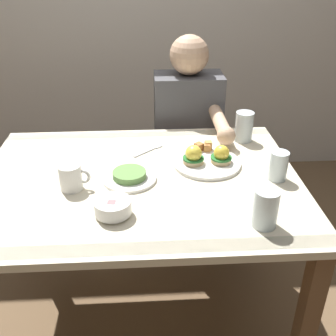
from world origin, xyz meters
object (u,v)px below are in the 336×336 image
at_px(coffee_mug, 71,177).
at_px(water_glass_extra, 244,129).
at_px(side_plate, 129,177).
at_px(diner_person, 189,133).
at_px(water_glass_near, 265,211).
at_px(eggs_benedict_plate, 207,159).
at_px(fruit_bowl, 113,207).
at_px(fork, 150,150).
at_px(water_glass_far, 278,167).
at_px(dining_table, 141,202).

height_order(coffee_mug, water_glass_extra, water_glass_extra).
xyz_separation_m(side_plate, diner_person, (0.29, 0.61, -0.10)).
bearing_deg(water_glass_near, diner_person, 98.46).
xyz_separation_m(coffee_mug, water_glass_near, (0.63, -0.25, 0.00)).
height_order(eggs_benedict_plate, diner_person, diner_person).
relative_size(fruit_bowl, side_plate, 0.60).
relative_size(coffee_mug, diner_person, 0.10).
relative_size(water_glass_extra, side_plate, 0.66).
height_order(fork, diner_person, diner_person).
xyz_separation_m(water_glass_far, diner_person, (-0.26, 0.64, -0.14)).
xyz_separation_m(fork, water_glass_extra, (0.42, 0.08, 0.05)).
xyz_separation_m(water_glass_far, side_plate, (-0.55, 0.02, -0.04)).
height_order(coffee_mug, side_plate, coffee_mug).
relative_size(dining_table, fruit_bowl, 10.00).
relative_size(fork, side_plate, 0.63).
xyz_separation_m(fruit_bowl, water_glass_extra, (0.54, 0.54, 0.03)).
bearing_deg(water_glass_far, water_glass_near, -114.27).
relative_size(dining_table, fork, 9.45).
xyz_separation_m(water_glass_near, water_glass_extra, (0.07, 0.62, 0.00)).
distance_m(fruit_bowl, diner_person, 0.90).
bearing_deg(fruit_bowl, water_glass_far, 18.21).
relative_size(water_glass_far, side_plate, 0.56).
relative_size(dining_table, water_glass_near, 9.57).
relative_size(coffee_mug, side_plate, 0.56).
distance_m(water_glass_near, water_glass_extra, 0.63).
bearing_deg(side_plate, eggs_benedict_plate, 19.00).
bearing_deg(water_glass_extra, coffee_mug, -152.18).
distance_m(fork, water_glass_extra, 0.43).
distance_m(coffee_mug, water_glass_far, 0.75).
bearing_deg(diner_person, fruit_bowl, -111.89).
relative_size(fruit_bowl, fork, 0.95).
height_order(water_glass_far, water_glass_extra, water_glass_extra).
bearing_deg(dining_table, fork, 79.74).
xyz_separation_m(fruit_bowl, side_plate, (0.05, 0.22, -0.02)).
bearing_deg(dining_table, side_plate, -164.23).
bearing_deg(fork, water_glass_far, -29.51).
xyz_separation_m(water_glass_extra, side_plate, (-0.50, -0.32, -0.04)).
xyz_separation_m(coffee_mug, diner_person, (0.49, 0.66, -0.14)).
xyz_separation_m(dining_table, water_glass_extra, (0.46, 0.31, 0.16)).
bearing_deg(fruit_bowl, water_glass_near, -9.79).
height_order(dining_table, coffee_mug, coffee_mug).
height_order(eggs_benedict_plate, fork, eggs_benedict_plate).
distance_m(fruit_bowl, water_glass_near, 0.48).
height_order(water_glass_far, diner_person, diner_person).
bearing_deg(coffee_mug, water_glass_near, -21.91).
xyz_separation_m(coffee_mug, side_plate, (0.20, 0.05, -0.04)).
height_order(eggs_benedict_plate, coffee_mug, coffee_mug).
bearing_deg(diner_person, fork, -119.30).
relative_size(fruit_bowl, water_glass_far, 1.08).
xyz_separation_m(dining_table, fork, (0.04, 0.23, 0.11)).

